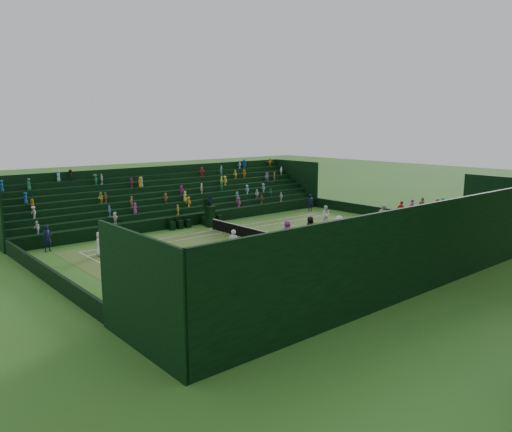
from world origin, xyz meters
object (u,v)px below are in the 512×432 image
(umpire_chair, at_px, (210,214))
(player_near_east, at_px, (233,243))
(tennis_net, at_px, (256,235))
(player_far_east, at_px, (339,227))
(player_near_west, at_px, (100,244))
(player_far_west, at_px, (326,215))

(umpire_chair, bearing_deg, player_near_east, -26.51)
(tennis_net, bearing_deg, player_far_east, 60.24)
(umpire_chair, bearing_deg, tennis_net, -4.06)
(tennis_net, distance_m, player_near_west, 11.65)
(player_far_east, bearing_deg, tennis_net, -158.89)
(player_near_east, height_order, player_far_west, player_near_east)
(player_near_east, relative_size, player_far_east, 1.09)
(player_near_east, bearing_deg, tennis_net, -102.24)
(umpire_chair, bearing_deg, player_far_east, 27.66)
(umpire_chair, relative_size, player_far_west, 1.65)
(player_near_west, distance_m, player_far_east, 18.30)
(player_near_east, bearing_deg, player_far_east, -138.03)
(umpire_chair, bearing_deg, player_far_west, 57.30)
(umpire_chair, distance_m, player_near_east, 10.71)
(umpire_chair, height_order, player_far_west, umpire_chair)
(tennis_net, relative_size, player_near_west, 6.69)
(umpire_chair, distance_m, player_far_east, 11.57)
(umpire_chair, height_order, player_far_east, umpire_chair)
(player_far_west, xyz_separation_m, player_far_east, (4.53, -3.53, 0.06))
(player_far_west, bearing_deg, player_near_west, -107.91)
(tennis_net, relative_size, player_far_west, 6.93)
(umpire_chair, height_order, player_near_west, umpire_chair)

